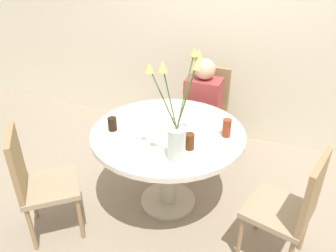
{
  "coord_description": "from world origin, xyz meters",
  "views": [
    {
      "loc": [
        0.83,
        -2.02,
        1.98
      ],
      "look_at": [
        0.0,
        0.0,
        0.76
      ],
      "focal_mm": 35.0,
      "sensor_mm": 36.0,
      "label": 1
    }
  ],
  "objects": [
    {
      "name": "drink_glass_2",
      "position": [
        -0.4,
        -0.15,
        0.77
      ],
      "size": [
        0.07,
        0.07,
        0.1
      ],
      "color": "black",
      "rests_on": "dining_table"
    },
    {
      "name": "chair_left_flank",
      "position": [
        0.97,
        -0.24,
        0.5
      ],
      "size": [
        0.48,
        0.48,
        0.89
      ],
      "rotation": [
        0.0,
        0.0,
        4.47
      ],
      "color": "#9E896B",
      "rests_on": "ground_plane"
    },
    {
      "name": "drink_glass_0",
      "position": [
        0.24,
        -0.18,
        0.78
      ],
      "size": [
        0.07,
        0.07,
        0.12
      ],
      "color": "#51280F",
      "rests_on": "dining_table"
    },
    {
      "name": "birthday_cake",
      "position": [
        0.04,
        0.01,
        0.76
      ],
      "size": [
        0.22,
        0.22,
        0.12
      ],
      "color": "white",
      "rests_on": "dining_table"
    },
    {
      "name": "chair_near_front",
      "position": [
        -0.75,
        -0.65,
        0.5
      ],
      "size": [
        0.56,
        0.56,
        0.89
      ],
      "rotation": [
        0.0,
        0.0,
        2.28
      ],
      "color": "#9E896B",
      "rests_on": "ground_plane"
    },
    {
      "name": "flower_vase",
      "position": [
        0.2,
        -0.32,
        0.98
      ],
      "size": [
        0.34,
        0.31,
        0.74
      ],
      "color": "silver",
      "rests_on": "dining_table"
    },
    {
      "name": "wall_back",
      "position": [
        0.0,
        1.39,
        1.3
      ],
      "size": [
        8.0,
        0.05,
        2.6
      ],
      "color": "beige",
      "rests_on": "ground_plane"
    },
    {
      "name": "ground_plane",
      "position": [
        0.0,
        0.0,
        0.0
      ],
      "size": [
        16.0,
        16.0,
        0.0
      ],
      "primitive_type": "plane",
      "color": "gray"
    },
    {
      "name": "side_plate",
      "position": [
        -0.15,
        -0.21,
        0.72
      ],
      "size": [
        0.21,
        0.21,
        0.01
      ],
      "color": "white",
      "rests_on": "dining_table"
    },
    {
      "name": "drink_glass_1",
      "position": [
        0.43,
        0.09,
        0.79
      ],
      "size": [
        0.06,
        0.06,
        0.14
      ],
      "color": "maroon",
      "rests_on": "dining_table"
    },
    {
      "name": "chair_right_flank",
      "position": [
        0.04,
        0.99,
        0.5
      ],
      "size": [
        0.42,
        0.42,
        0.89
      ],
      "rotation": [
        0.0,
        0.0,
        -0.04
      ],
      "color": "#9E896B",
      "rests_on": "ground_plane"
    },
    {
      "name": "person_woman",
      "position": [
        0.03,
        0.83,
        0.49
      ],
      "size": [
        0.34,
        0.24,
        1.05
      ],
      "color": "#383333",
      "rests_on": "ground_plane"
    },
    {
      "name": "dining_table",
      "position": [
        0.0,
        0.0,
        0.58
      ],
      "size": [
        1.19,
        1.19,
        0.72
      ],
      "color": "silver",
      "rests_on": "ground_plane"
    }
  ]
}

